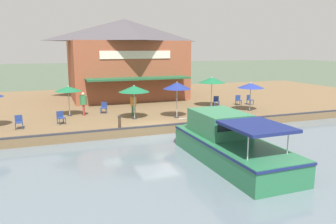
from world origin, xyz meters
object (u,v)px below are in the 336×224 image
Objects in this scene: patio_umbrella_by_entrance at (134,89)px; cafe_chair_mid_patio at (216,101)px; patio_umbrella_near_quay_edge at (177,86)px; tree_downstream_bank at (136,53)px; person_at_quay_edge at (133,102)px; waterfront_restaurant at (125,58)px; patio_umbrella_back_row at (212,80)px; mooring_post at (120,122)px; patio_umbrella_mid_patio_left at (251,86)px; motorboat_second_along at (223,141)px; patio_umbrella_far_corner at (68,89)px; cafe_chair_under_first_umbrella at (238,100)px; tree_upstream_bank at (146,46)px; cafe_chair_back_row_seat at (61,117)px; cafe_chair_facing_river at (104,107)px; cafe_chair_beside_entrance at (19,121)px; cafe_chair_far_corner_seat at (250,99)px; person_mid_patio at (83,101)px.

patio_umbrella_by_entrance is 8.47m from cafe_chair_mid_patio.
tree_downstream_bank is at bearing 174.80° from patio_umbrella_near_quay_edge.
waterfront_restaurant is at bearing 170.15° from person_at_quay_edge.
mooring_post is (5.03, -8.98, -1.86)m from patio_umbrella_back_row.
tree_downstream_bank is (-16.75, -4.89, 2.29)m from patio_umbrella_mid_patio_left.
motorboat_second_along is 1.41× the size of tree_downstream_bank.
cafe_chair_under_first_umbrella is at bearing 88.92° from patio_umbrella_far_corner.
patio_umbrella_back_row is at bearing -92.17° from cafe_chair_under_first_umbrella.
person_at_quay_edge is at bearing -15.60° from tree_downstream_bank.
cafe_chair_back_row_seat is at bearing -33.72° from tree_upstream_bank.
cafe_chair_mid_patio is 9.59m from cafe_chair_facing_river.
tree_upstream_bank reaches higher than motorboat_second_along.
cafe_chair_facing_river is at bearing 119.12° from cafe_chair_beside_entrance.
patio_umbrella_mid_patio_left is 2.64× the size of cafe_chair_far_corner_seat.
cafe_chair_beside_entrance is (3.13, -3.21, -1.52)m from patio_umbrella_far_corner.
mooring_post is (2.56, 3.36, -0.07)m from cafe_chair_back_row_seat.
patio_umbrella_by_entrance reaches higher than cafe_chair_under_first_umbrella.
waterfront_restaurant is 13.23× the size of cafe_chair_far_corner_seat.
cafe_chair_far_corner_seat is at bearing 110.58° from mooring_post.
waterfront_restaurant is at bearing 140.43° from cafe_chair_beside_entrance.
patio_umbrella_by_entrance is 7.62m from cafe_chair_beside_entrance.
cafe_chair_far_corner_seat is (-2.86, 8.05, -1.82)m from patio_umbrella_near_quay_edge.
tree_upstream_bank reaches higher than cafe_chair_facing_river.
mooring_post is at bearing -78.04° from patio_umbrella_mid_patio_left.
patio_umbrella_far_corner is 16.81m from tree_upstream_bank.
patio_umbrella_far_corner is 0.86× the size of patio_umbrella_near_quay_edge.
patio_umbrella_by_entrance is at bearing -70.85° from patio_umbrella_back_row.
patio_umbrella_by_entrance is at bearing -10.92° from person_at_quay_edge.
person_mid_patio is at bearing -89.09° from patio_umbrella_back_row.
cafe_chair_far_corner_seat is at bearing 95.87° from person_at_quay_edge.
patio_umbrella_mid_patio_left is 2.64× the size of cafe_chair_back_row_seat.
person_mid_patio is at bearing -151.28° from motorboat_second_along.
cafe_chair_mid_patio and cafe_chair_back_row_seat have the same top height.
mooring_post is (4.74, -12.61, -0.07)m from cafe_chair_far_corner_seat.
cafe_chair_far_corner_seat is (8.65, 9.11, -3.47)m from waterfront_restaurant.
tree_downstream_bank is at bearing -155.66° from cafe_chair_far_corner_seat.
patio_umbrella_mid_patio_left is at bearing 101.96° from mooring_post.
waterfront_restaurant is at bearing 143.11° from patio_umbrella_far_corner.
motorboat_second_along is at bearing 17.21° from patio_umbrella_by_entrance.
cafe_chair_back_row_seat is at bearing -94.98° from patio_umbrella_near_quay_edge.
cafe_chair_mid_patio is 2.11m from cafe_chair_under_first_umbrella.
patio_umbrella_back_row is at bearing 109.15° from patio_umbrella_by_entrance.
patio_umbrella_by_entrance is 1.39× the size of person_mid_patio.
motorboat_second_along is at bearing -4.74° from tree_downstream_bank.
tree_downstream_bank reaches higher than person_mid_patio.
person_at_quay_edge is (9.76, -1.69, -2.96)m from waterfront_restaurant.
tree_upstream_bank is at bearing 170.80° from patio_umbrella_near_quay_edge.
patio_umbrella_far_corner is 1.40× the size of person_at_quay_edge.
cafe_chair_back_row_seat is (10.82, -6.86, -3.47)m from waterfront_restaurant.
cafe_chair_facing_river is 0.13× the size of tree_downstream_bank.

